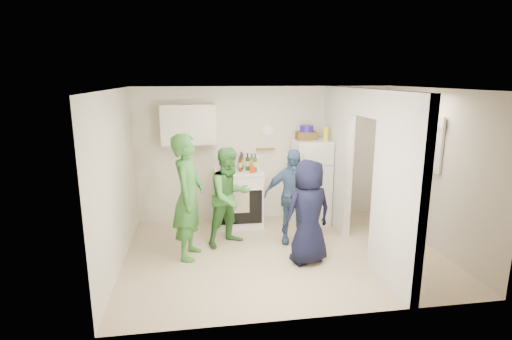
{
  "coord_description": "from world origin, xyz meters",
  "views": [
    {
      "loc": [
        -1.28,
        -5.58,
        2.67
      ],
      "look_at": [
        -0.37,
        0.4,
        1.25
      ],
      "focal_mm": 28.0,
      "sensor_mm": 36.0,
      "label": 1
    }
  ],
  "objects_px": {
    "wicker_basket": "(306,136)",
    "person_green_left": "(188,197)",
    "blue_bowl": "(306,129)",
    "person_green_center": "(230,197)",
    "yellow_cup_stack_top": "(326,134)",
    "fridge": "(311,181)",
    "stove": "(239,198)",
    "person_denim": "(292,196)",
    "person_navy": "(308,212)",
    "person_nook": "(390,188)"
  },
  "relations": [
    {
      "from": "wicker_basket",
      "to": "person_green_left",
      "type": "distance_m",
      "value": 2.56
    },
    {
      "from": "blue_bowl",
      "to": "person_green_center",
      "type": "distance_m",
      "value": 1.96
    },
    {
      "from": "person_green_left",
      "to": "blue_bowl",
      "type": "bearing_deg",
      "value": -45.72
    },
    {
      "from": "yellow_cup_stack_top",
      "to": "person_green_left",
      "type": "relative_size",
      "value": 0.13
    },
    {
      "from": "fridge",
      "to": "wicker_basket",
      "type": "height_order",
      "value": "wicker_basket"
    },
    {
      "from": "fridge",
      "to": "yellow_cup_stack_top",
      "type": "bearing_deg",
      "value": -24.44
    },
    {
      "from": "stove",
      "to": "person_green_center",
      "type": "xyz_separation_m",
      "value": [
        -0.23,
        -0.85,
        0.29
      ]
    },
    {
      "from": "person_denim",
      "to": "person_navy",
      "type": "bearing_deg",
      "value": -74.21
    },
    {
      "from": "yellow_cup_stack_top",
      "to": "person_navy",
      "type": "distance_m",
      "value": 1.94
    },
    {
      "from": "person_green_left",
      "to": "person_green_center",
      "type": "bearing_deg",
      "value": -45.58
    },
    {
      "from": "stove",
      "to": "person_nook",
      "type": "xyz_separation_m",
      "value": [
        2.5,
        -0.85,
        0.32
      ]
    },
    {
      "from": "yellow_cup_stack_top",
      "to": "person_denim",
      "type": "distance_m",
      "value": 1.44
    },
    {
      "from": "person_navy",
      "to": "fridge",
      "type": "bearing_deg",
      "value": -124.81
    },
    {
      "from": "blue_bowl",
      "to": "person_green_left",
      "type": "relative_size",
      "value": 0.13
    },
    {
      "from": "stove",
      "to": "person_navy",
      "type": "height_order",
      "value": "person_navy"
    },
    {
      "from": "fridge",
      "to": "blue_bowl",
      "type": "distance_m",
      "value": 0.99
    },
    {
      "from": "stove",
      "to": "person_navy",
      "type": "bearing_deg",
      "value": -63.88
    },
    {
      "from": "wicker_basket",
      "to": "person_denim",
      "type": "bearing_deg",
      "value": -116.85
    },
    {
      "from": "wicker_basket",
      "to": "blue_bowl",
      "type": "xyz_separation_m",
      "value": [
        0.0,
        0.0,
        0.13
      ]
    },
    {
      "from": "stove",
      "to": "yellow_cup_stack_top",
      "type": "bearing_deg",
      "value": -4.75
    },
    {
      "from": "person_green_left",
      "to": "person_navy",
      "type": "height_order",
      "value": "person_green_left"
    },
    {
      "from": "stove",
      "to": "blue_bowl",
      "type": "xyz_separation_m",
      "value": [
        1.25,
        0.02,
        1.24
      ]
    },
    {
      "from": "wicker_basket",
      "to": "person_green_center",
      "type": "height_order",
      "value": "wicker_basket"
    },
    {
      "from": "person_green_center",
      "to": "person_denim",
      "type": "height_order",
      "value": "person_green_center"
    },
    {
      "from": "fridge",
      "to": "person_navy",
      "type": "relative_size",
      "value": 1.01
    },
    {
      "from": "wicker_basket",
      "to": "blue_bowl",
      "type": "relative_size",
      "value": 1.46
    },
    {
      "from": "person_green_center",
      "to": "yellow_cup_stack_top",
      "type": "bearing_deg",
      "value": -8.87
    },
    {
      "from": "wicker_basket",
      "to": "person_green_center",
      "type": "xyz_separation_m",
      "value": [
        -1.48,
        -0.87,
        -0.83
      ]
    },
    {
      "from": "person_green_center",
      "to": "person_navy",
      "type": "xyz_separation_m",
      "value": [
        1.06,
        -0.83,
        -0.03
      ]
    },
    {
      "from": "stove",
      "to": "person_nook",
      "type": "relative_size",
      "value": 0.62
    },
    {
      "from": "blue_bowl",
      "to": "stove",
      "type": "bearing_deg",
      "value": -179.08
    },
    {
      "from": "blue_bowl",
      "to": "yellow_cup_stack_top",
      "type": "distance_m",
      "value": 0.36
    },
    {
      "from": "fridge",
      "to": "yellow_cup_stack_top",
      "type": "distance_m",
      "value": 0.93
    },
    {
      "from": "wicker_basket",
      "to": "yellow_cup_stack_top",
      "type": "xyz_separation_m",
      "value": [
        0.32,
        -0.15,
        0.05
      ]
    },
    {
      "from": "person_navy",
      "to": "blue_bowl",
      "type": "bearing_deg",
      "value": -121.19
    },
    {
      "from": "person_nook",
      "to": "wicker_basket",
      "type": "bearing_deg",
      "value": -92.11
    },
    {
      "from": "blue_bowl",
      "to": "person_denim",
      "type": "bearing_deg",
      "value": -116.85
    },
    {
      "from": "yellow_cup_stack_top",
      "to": "person_green_left",
      "type": "xyz_separation_m",
      "value": [
        -2.45,
        -1.1,
        -0.73
      ]
    },
    {
      "from": "wicker_basket",
      "to": "person_nook",
      "type": "xyz_separation_m",
      "value": [
        1.25,
        -0.87,
        -0.8
      ]
    },
    {
      "from": "person_green_center",
      "to": "person_navy",
      "type": "bearing_deg",
      "value": -68.87
    },
    {
      "from": "blue_bowl",
      "to": "person_green_left",
      "type": "bearing_deg",
      "value": -149.47
    },
    {
      "from": "stove",
      "to": "person_green_center",
      "type": "relative_size",
      "value": 0.64
    },
    {
      "from": "person_green_center",
      "to": "blue_bowl",
      "type": "bearing_deg",
      "value": -0.21
    },
    {
      "from": "person_denim",
      "to": "person_nook",
      "type": "xyz_separation_m",
      "value": [
        1.73,
        0.07,
        0.05
      ]
    },
    {
      "from": "person_navy",
      "to": "person_green_center",
      "type": "bearing_deg",
      "value": -55.45
    },
    {
      "from": "person_green_center",
      "to": "stove",
      "type": "bearing_deg",
      "value": 44.05
    },
    {
      "from": "person_green_center",
      "to": "person_denim",
      "type": "bearing_deg",
      "value": -34.76
    },
    {
      "from": "person_green_left",
      "to": "person_green_center",
      "type": "distance_m",
      "value": 0.77
    },
    {
      "from": "fridge",
      "to": "yellow_cup_stack_top",
      "type": "relative_size",
      "value": 6.19
    },
    {
      "from": "stove",
      "to": "fridge",
      "type": "bearing_deg",
      "value": -1.28
    }
  ]
}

